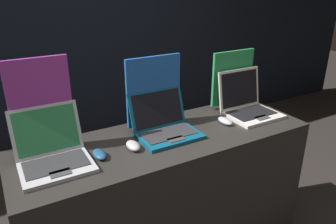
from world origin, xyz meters
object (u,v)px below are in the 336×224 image
Objects in this scene: laptop_front at (53,152)px; laptop_middle at (165,125)px; promo_stand_back at (232,80)px; laptop_back at (248,105)px; promo_stand_front at (42,109)px; promo_stand_middle at (154,94)px; mouse_front at (100,154)px; mouse_middle at (133,146)px; mouse_back at (225,121)px.

laptop_middle is at bearing 1.41° from laptop_front.
promo_stand_back reaches higher than laptop_front.
promo_stand_back reaches higher than laptop_back.
promo_stand_middle is at bearing -0.19° from promo_stand_front.
mouse_front is 0.36m from promo_stand_front.
mouse_front is 1.01× the size of mouse_middle.
mouse_back is (0.39, -0.19, -0.18)m from promo_stand_middle.
promo_stand_front is 1.48× the size of laptop_back.
laptop_front is at bearing 165.61° from mouse_front.
laptop_middle is at bearing 17.77° from mouse_middle.
laptop_front is at bearing -171.71° from promo_stand_back.
promo_stand_middle is 0.62m from promo_stand_back.
mouse_back is at bearing 1.49° from mouse_middle.
laptop_front is 0.23m from promo_stand_front.
promo_stand_middle reaches higher than laptop_front.
laptop_middle reaches higher than mouse_middle.
laptop_middle is at bearing -12.13° from promo_stand_front.
mouse_middle is at bearing -162.23° from laptop_middle.
mouse_front is 1.07m from promo_stand_back.
promo_stand_front is 1.15× the size of promo_stand_middle.
laptop_front is 0.22m from mouse_front.
promo_stand_front is at bearing 179.81° from promo_stand_middle.
promo_stand_front is (-0.00, 0.15, 0.17)m from laptop_front.
promo_stand_back is at bearing 3.13° from promo_stand_middle.
laptop_back reaches higher than laptop_middle.
mouse_front is 0.23× the size of promo_stand_front.
laptop_middle is (0.41, 0.07, 0.04)m from mouse_front.
laptop_back reaches higher than mouse_front.
mouse_back is (1.01, -0.19, -0.22)m from promo_stand_front.
laptop_front reaches higher than mouse_middle.
promo_stand_front is 0.49m from mouse_middle.
laptop_back is at bearing -90.00° from promo_stand_back.
laptop_back is (0.62, -0.13, -0.14)m from promo_stand_middle.
promo_stand_front reaches higher than promo_stand_middle.
laptop_back is 0.24m from mouse_back.
promo_stand_front is 4.37× the size of mouse_middle.
promo_stand_front is at bearing 135.98° from mouse_front.
laptop_middle is 0.65m from promo_stand_back.
mouse_front is 0.18m from mouse_middle.
laptop_front is 0.62m from laptop_middle.
laptop_back is at bearing 0.56° from laptop_front.
laptop_back is 0.21m from promo_stand_back.
mouse_front is at bearing -170.47° from laptop_middle.
laptop_middle is at bearing 9.53° from mouse_front.
laptop_middle is 0.24m from mouse_middle.
mouse_front is 0.26× the size of promo_stand_middle.
laptop_back is (1.24, -0.14, -0.17)m from promo_stand_front.
mouse_front is 0.80m from mouse_back.
mouse_middle is at bearing -175.23° from laptop_back.
promo_stand_front reaches higher than promo_stand_back.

